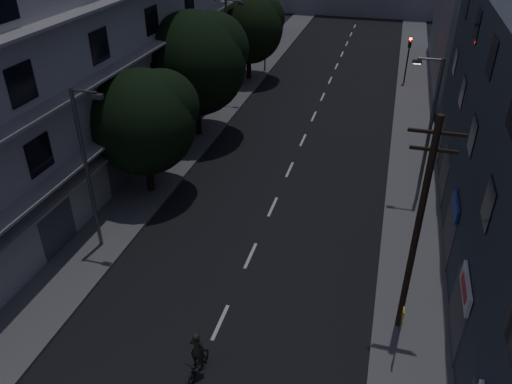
% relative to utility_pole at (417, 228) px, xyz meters
% --- Properties ---
extents(ground, '(160.00, 160.00, 0.00)m').
position_rel_utility_pole_xyz_m(ground, '(-6.97, 16.86, -4.87)').
color(ground, black).
rests_on(ground, ground).
extents(sidewalk_left, '(3.00, 90.00, 0.15)m').
position_rel_utility_pole_xyz_m(sidewalk_left, '(-14.47, 16.86, -4.79)').
color(sidewalk_left, '#565659').
rests_on(sidewalk_left, ground).
extents(sidewalk_right, '(3.00, 90.00, 0.15)m').
position_rel_utility_pole_xyz_m(sidewalk_right, '(0.53, 16.86, -4.79)').
color(sidewalk_right, '#565659').
rests_on(sidewalk_right, ground).
extents(lane_markings, '(0.15, 60.50, 0.01)m').
position_rel_utility_pole_xyz_m(lane_markings, '(-6.97, 23.11, -4.86)').
color(lane_markings, beige).
rests_on(lane_markings, ground).
extents(building_left, '(7.00, 36.00, 14.00)m').
position_rel_utility_pole_xyz_m(building_left, '(-18.95, 9.86, 2.13)').
color(building_left, '#A1A19C').
rests_on(building_left, ground).
extents(building_far_right, '(6.00, 20.00, 13.00)m').
position_rel_utility_pole_xyz_m(building_far_right, '(5.03, 33.86, 1.63)').
color(building_far_right, slate).
rests_on(building_far_right, ground).
extents(tree_near, '(5.77, 5.77, 7.12)m').
position_rel_utility_pole_xyz_m(tree_near, '(-14.12, 7.12, -0.26)').
color(tree_near, black).
rests_on(tree_near, sidewalk_left).
extents(tree_mid, '(6.91, 6.91, 8.50)m').
position_rel_utility_pole_xyz_m(tree_mid, '(-14.27, 15.26, 0.59)').
color(tree_mid, black).
rests_on(tree_mid, sidewalk_left).
extents(tree_far, '(6.11, 6.11, 7.56)m').
position_rel_utility_pole_xyz_m(tree_far, '(-14.25, 28.12, 0.02)').
color(tree_far, black).
rests_on(tree_far, sidewalk_left).
extents(traffic_signal_far_right, '(0.28, 0.37, 4.10)m').
position_rel_utility_pole_xyz_m(traffic_signal_far_right, '(-0.37, 30.41, -1.77)').
color(traffic_signal_far_right, black).
rests_on(traffic_signal_far_right, sidewalk_right).
extents(traffic_signal_far_left, '(0.28, 0.37, 4.10)m').
position_rel_utility_pole_xyz_m(traffic_signal_far_left, '(-13.45, 30.60, -1.77)').
color(traffic_signal_far_left, black).
rests_on(traffic_signal_far_left, sidewalk_left).
extents(street_lamp_left_near, '(1.51, 0.25, 8.00)m').
position_rel_utility_pole_xyz_m(street_lamp_left_near, '(-14.14, 1.60, -0.27)').
color(street_lamp_left_near, '#515558').
rests_on(street_lamp_left_near, sidewalk_left).
extents(street_lamp_right, '(1.51, 0.25, 8.00)m').
position_rel_utility_pole_xyz_m(street_lamp_right, '(0.61, 10.13, -0.27)').
color(street_lamp_right, '#595D61').
rests_on(street_lamp_right, sidewalk_right).
extents(street_lamp_left_far, '(1.51, 0.25, 8.00)m').
position_rel_utility_pole_xyz_m(street_lamp_left_far, '(-14.19, 21.96, -0.27)').
color(street_lamp_left_far, '#505257').
rests_on(street_lamp_left_far, sidewalk_left).
extents(utility_pole, '(1.80, 0.24, 9.00)m').
position_rel_utility_pole_xyz_m(utility_pole, '(0.00, 0.00, 0.00)').
color(utility_pole, black).
rests_on(utility_pole, sidewalk_right).
extents(bus_stop_sign, '(0.06, 0.35, 2.52)m').
position_rel_utility_pole_xyz_m(bus_stop_sign, '(-0.10, -1.85, -2.98)').
color(bus_stop_sign, '#595B60').
rests_on(bus_stop_sign, sidewalk_right).
extents(cyclist, '(0.70, 1.63, 2.01)m').
position_rel_utility_pole_xyz_m(cyclist, '(-6.90, -4.20, -4.19)').
color(cyclist, black).
rests_on(cyclist, ground).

